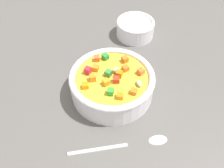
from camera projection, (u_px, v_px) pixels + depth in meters
The scene contains 4 objects.
ground_plane at pixel (112, 95), 60.48cm from camera, with size 140.00×140.00×2.00cm, color #565451.
soup_bowl_main at pixel (112, 83), 57.30cm from camera, with size 19.39×19.39×6.86cm.
spoon at pixel (128, 144), 50.12cm from camera, with size 14.45×16.53×0.90cm.
side_bowl_small at pixel (135, 28), 72.75cm from camera, with size 10.95×10.95×4.93cm.
Camera 1 is at (-33.02, -19.75, 45.74)cm, focal length 40.09 mm.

